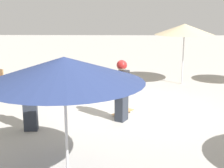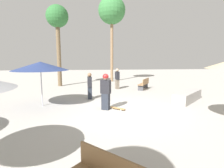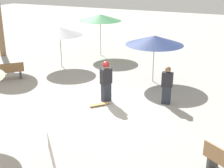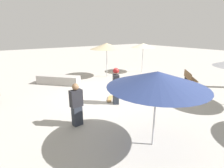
{
  "view_description": "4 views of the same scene",
  "coord_description": "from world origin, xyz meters",
  "px_view_note": "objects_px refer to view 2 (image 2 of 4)",
  "views": [
    {
      "loc": [
        0.37,
        9.13,
        2.94
      ],
      "look_at": [
        0.56,
        0.4,
        0.89
      ],
      "focal_mm": 50.0,
      "sensor_mm": 36.0,
      "label": 1
    },
    {
      "loc": [
        -7.6,
        1.57,
        2.35
      ],
      "look_at": [
        0.62,
        0.67,
        1.15
      ],
      "focal_mm": 28.0,
      "sensor_mm": 36.0,
      "label": 2
    },
    {
      "loc": [
        5.4,
        -9.54,
        5.04
      ],
      "look_at": [
        0.67,
        0.74,
        0.88
      ],
      "focal_mm": 50.0,
      "sensor_mm": 36.0,
      "label": 3
    },
    {
      "loc": [
        4.83,
        7.02,
        3.19
      ],
      "look_at": [
        0.34,
        0.76,
        0.89
      ],
      "focal_mm": 28.0,
      "sensor_mm": 36.0,
      "label": 4
    }
  ],
  "objects_px": {
    "shade_umbrella_navy": "(40,66)",
    "palm_tree_far_back": "(57,20)",
    "skater_main": "(106,90)",
    "concrete_ledge": "(188,97)",
    "skateboard": "(117,108)",
    "palm_tree_right": "(112,11)",
    "bystander_far": "(90,86)",
    "bench_far": "(144,84)",
    "bystander_watching": "(117,79)"
  },
  "relations": [
    {
      "from": "bench_far",
      "to": "bystander_watching",
      "type": "bearing_deg",
      "value": 109.19
    },
    {
      "from": "bystander_watching",
      "to": "palm_tree_right",
      "type": "bearing_deg",
      "value": 165.8
    },
    {
      "from": "shade_umbrella_navy",
      "to": "palm_tree_right",
      "type": "relative_size",
      "value": 0.32
    },
    {
      "from": "concrete_ledge",
      "to": "bench_far",
      "type": "distance_m",
      "value": 4.22
    },
    {
      "from": "bystander_far",
      "to": "shade_umbrella_navy",
      "type": "bearing_deg",
      "value": -65.88
    },
    {
      "from": "bystander_watching",
      "to": "palm_tree_far_back",
      "type": "bearing_deg",
      "value": -125.96
    },
    {
      "from": "skater_main",
      "to": "shade_umbrella_navy",
      "type": "xyz_separation_m",
      "value": [
        0.98,
        3.11,
        1.09
      ]
    },
    {
      "from": "palm_tree_right",
      "to": "skater_main",
      "type": "bearing_deg",
      "value": 172.18
    },
    {
      "from": "palm_tree_far_back",
      "to": "bystander_far",
      "type": "relative_size",
      "value": 4.37
    },
    {
      "from": "skateboard",
      "to": "palm_tree_right",
      "type": "relative_size",
      "value": 0.09
    },
    {
      "from": "skateboard",
      "to": "bystander_watching",
      "type": "bearing_deg",
      "value": 123.83
    },
    {
      "from": "palm_tree_far_back",
      "to": "bystander_watching",
      "type": "relative_size",
      "value": 4.22
    },
    {
      "from": "shade_umbrella_navy",
      "to": "skateboard",
      "type": "bearing_deg",
      "value": -105.78
    },
    {
      "from": "skater_main",
      "to": "concrete_ledge",
      "type": "relative_size",
      "value": 0.68
    },
    {
      "from": "skater_main",
      "to": "bystander_far",
      "type": "relative_size",
      "value": 1.09
    },
    {
      "from": "concrete_ledge",
      "to": "bystander_far",
      "type": "height_order",
      "value": "bystander_far"
    },
    {
      "from": "skateboard",
      "to": "bystander_watching",
      "type": "distance_m",
      "value": 5.72
    },
    {
      "from": "shade_umbrella_navy",
      "to": "palm_tree_right",
      "type": "bearing_deg",
      "value": -26.01
    },
    {
      "from": "bench_far",
      "to": "shade_umbrella_navy",
      "type": "bearing_deg",
      "value": 155.21
    },
    {
      "from": "bench_far",
      "to": "palm_tree_right",
      "type": "height_order",
      "value": "palm_tree_right"
    },
    {
      "from": "skateboard",
      "to": "skater_main",
      "type": "bearing_deg",
      "value": -143.67
    },
    {
      "from": "skater_main",
      "to": "concrete_ledge",
      "type": "bearing_deg",
      "value": 41.62
    },
    {
      "from": "skateboard",
      "to": "palm_tree_far_back",
      "type": "distance_m",
      "value": 10.19
    },
    {
      "from": "skateboard",
      "to": "concrete_ledge",
      "type": "bearing_deg",
      "value": 57.02
    },
    {
      "from": "skater_main",
      "to": "bystander_watching",
      "type": "xyz_separation_m",
      "value": [
        5.57,
        -1.32,
        -0.11
      ]
    },
    {
      "from": "palm_tree_far_back",
      "to": "bystander_far",
      "type": "distance_m",
      "value": 7.6
    },
    {
      "from": "palm_tree_far_back",
      "to": "bystander_watching",
      "type": "xyz_separation_m",
      "value": [
        -2.0,
        -4.75,
        -4.74
      ]
    },
    {
      "from": "palm_tree_right",
      "to": "bystander_far",
      "type": "relative_size",
      "value": 5.5
    },
    {
      "from": "palm_tree_right",
      "to": "bystander_far",
      "type": "xyz_separation_m",
      "value": [
        -7.95,
        2.18,
        -6.26
      ]
    },
    {
      "from": "bench_far",
      "to": "bystander_far",
      "type": "xyz_separation_m",
      "value": [
        -2.8,
        4.1,
        0.34
      ]
    },
    {
      "from": "shade_umbrella_navy",
      "to": "palm_tree_far_back",
      "type": "distance_m",
      "value": 7.48
    },
    {
      "from": "concrete_ledge",
      "to": "palm_tree_far_back",
      "type": "relative_size",
      "value": 0.37
    },
    {
      "from": "palm_tree_far_back",
      "to": "palm_tree_right",
      "type": "bearing_deg",
      "value": -61.1
    },
    {
      "from": "palm_tree_far_back",
      "to": "bystander_watching",
      "type": "bearing_deg",
      "value": -112.86
    },
    {
      "from": "bystander_far",
      "to": "palm_tree_far_back",
      "type": "bearing_deg",
      "value": -158.24
    },
    {
      "from": "concrete_ledge",
      "to": "bystander_watching",
      "type": "xyz_separation_m",
      "value": [
        4.5,
        3.32,
        0.52
      ]
    },
    {
      "from": "skater_main",
      "to": "palm_tree_right",
      "type": "height_order",
      "value": "palm_tree_right"
    },
    {
      "from": "concrete_ledge",
      "to": "shade_umbrella_navy",
      "type": "xyz_separation_m",
      "value": [
        -0.09,
        7.75,
        1.72
      ]
    },
    {
      "from": "concrete_ledge",
      "to": "palm_tree_right",
      "type": "distance_m",
      "value": 11.84
    },
    {
      "from": "skateboard",
      "to": "concrete_ledge",
      "type": "xyz_separation_m",
      "value": [
        1.12,
        -4.1,
        0.22
      ]
    },
    {
      "from": "skater_main",
      "to": "shade_umbrella_navy",
      "type": "bearing_deg",
      "value": -168.89
    },
    {
      "from": "palm_tree_right",
      "to": "bystander_watching",
      "type": "distance_m",
      "value": 7.79
    },
    {
      "from": "concrete_ledge",
      "to": "palm_tree_right",
      "type": "height_order",
      "value": "palm_tree_right"
    },
    {
      "from": "bystander_far",
      "to": "skater_main",
      "type": "bearing_deg",
      "value": 13.65
    },
    {
      "from": "palm_tree_far_back",
      "to": "bystander_watching",
      "type": "height_order",
      "value": "palm_tree_far_back"
    },
    {
      "from": "concrete_ledge",
      "to": "bystander_watching",
      "type": "height_order",
      "value": "bystander_watching"
    },
    {
      "from": "skater_main",
      "to": "palm_tree_far_back",
      "type": "xyz_separation_m",
      "value": [
        7.57,
        3.43,
        4.63
      ]
    },
    {
      "from": "concrete_ledge",
      "to": "shade_umbrella_navy",
      "type": "height_order",
      "value": "shade_umbrella_navy"
    },
    {
      "from": "concrete_ledge",
      "to": "skateboard",
      "type": "bearing_deg",
      "value": 105.32
    },
    {
      "from": "skater_main",
      "to": "palm_tree_right",
      "type": "bearing_deg",
      "value": 110.79
    }
  ]
}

